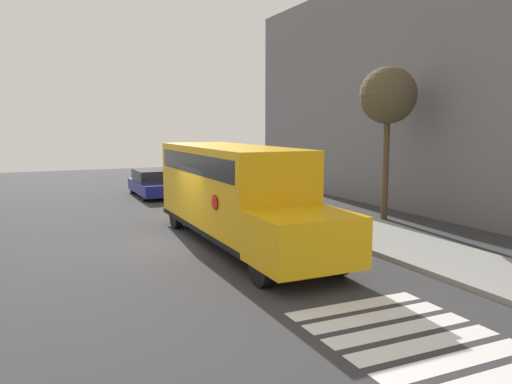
# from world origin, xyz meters

# --- Properties ---
(ground_plane) EXTENTS (60.00, 60.00, 0.00)m
(ground_plane) POSITION_xyz_m (0.00, 0.00, 0.00)
(ground_plane) COLOR #333335
(sidewalk_strip) EXTENTS (44.00, 3.00, 0.15)m
(sidewalk_strip) POSITION_xyz_m (0.00, 6.50, 0.07)
(sidewalk_strip) COLOR gray
(sidewalk_strip) RESTS_ON ground
(building_backdrop) EXTENTS (32.00, 4.00, 11.04)m
(building_backdrop) POSITION_xyz_m (0.00, 13.00, 5.52)
(building_backdrop) COLOR slate
(building_backdrop) RESTS_ON ground
(crosswalk_stripes) EXTENTS (4.70, 3.20, 0.01)m
(crosswalk_stripes) POSITION_xyz_m (9.34, 2.00, 0.00)
(crosswalk_stripes) COLOR white
(crosswalk_stripes) RESTS_ON ground
(school_bus) EXTENTS (9.99, 2.57, 3.19)m
(school_bus) POSITION_xyz_m (0.79, 1.82, 1.81)
(school_bus) COLOR #EAA80F
(school_bus) RESTS_ON ground
(parked_car) EXTENTS (4.75, 1.83, 1.44)m
(parked_car) POSITION_xyz_m (-11.30, 1.88, 0.71)
(parked_car) COLOR navy
(parked_car) RESTS_ON ground
(tree_near_sidewalk) EXTENTS (2.31, 2.31, 6.23)m
(tree_near_sidewalk) POSITION_xyz_m (-0.62, 9.11, 5.01)
(tree_near_sidewalk) COLOR brown
(tree_near_sidewalk) RESTS_ON ground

